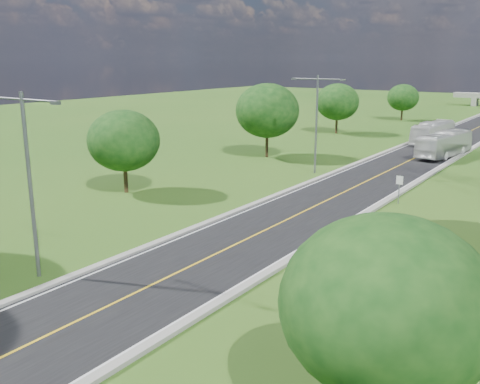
% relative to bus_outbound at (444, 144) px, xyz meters
% --- Properties ---
extents(ground, '(260.00, 260.00, 0.00)m').
position_rel_bus_outbound_xyz_m(ground, '(-2.52, -2.28, -1.58)').
color(ground, '#2B5919').
rests_on(ground, ground).
extents(road, '(8.00, 150.00, 0.06)m').
position_rel_bus_outbound_xyz_m(road, '(-2.52, 3.72, -1.55)').
color(road, black).
rests_on(road, ground).
extents(curb_left, '(0.50, 150.00, 0.22)m').
position_rel_bus_outbound_xyz_m(curb_left, '(-6.77, 3.72, -1.47)').
color(curb_left, gray).
rests_on(curb_left, ground).
extents(curb_right, '(0.50, 150.00, 0.22)m').
position_rel_bus_outbound_xyz_m(curb_right, '(1.73, 3.72, -1.47)').
color(curb_right, gray).
rests_on(curb_right, ground).
extents(speed_limit_sign, '(0.55, 0.09, 2.40)m').
position_rel_bus_outbound_xyz_m(speed_limit_sign, '(2.68, -24.30, 0.02)').
color(speed_limit_sign, slate).
rests_on(speed_limit_sign, ground).
extents(streetlight_near_left, '(5.90, 0.25, 10.00)m').
position_rel_bus_outbound_xyz_m(streetlight_near_left, '(-8.52, -50.28, 4.36)').
color(streetlight_near_left, slate).
rests_on(streetlight_near_left, ground).
extents(streetlight_mid_left, '(5.90, 0.25, 10.00)m').
position_rel_bus_outbound_xyz_m(streetlight_mid_left, '(-8.52, -17.28, 4.36)').
color(streetlight_mid_left, slate).
rests_on(streetlight_mid_left, ground).
extents(tree_lb, '(6.30, 6.30, 7.33)m').
position_rel_bus_outbound_xyz_m(tree_lb, '(-18.52, -34.28, 3.06)').
color(tree_lb, black).
rests_on(tree_lb, ground).
extents(tree_lc, '(7.56, 7.56, 8.79)m').
position_rel_bus_outbound_xyz_m(tree_lc, '(-17.52, -12.28, 4.00)').
color(tree_lc, black).
rests_on(tree_lc, ground).
extents(tree_ld, '(6.72, 6.72, 7.82)m').
position_rel_bus_outbound_xyz_m(tree_ld, '(-19.52, 11.72, 3.37)').
color(tree_ld, black).
rests_on(tree_ld, ground).
extents(tree_le, '(5.88, 5.88, 6.84)m').
position_rel_bus_outbound_xyz_m(tree_le, '(-17.02, 35.72, 2.75)').
color(tree_le, black).
rests_on(tree_le, ground).
extents(tree_ra, '(6.30, 6.30, 7.33)m').
position_rel_bus_outbound_xyz_m(tree_ra, '(11.48, -52.28, 3.06)').
color(tree_ra, black).
rests_on(tree_ra, ground).
extents(bus_outbound, '(4.14, 11.17, 3.04)m').
position_rel_bus_outbound_xyz_m(bus_outbound, '(0.00, 0.00, 0.00)').
color(bus_outbound, silver).
rests_on(bus_outbound, road).
extents(bus_inbound, '(3.25, 11.03, 3.03)m').
position_rel_bus_outbound_xyz_m(bus_inbound, '(-4.03, 9.72, -0.00)').
color(bus_inbound, silver).
rests_on(bus_inbound, road).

